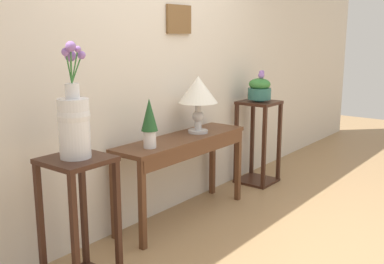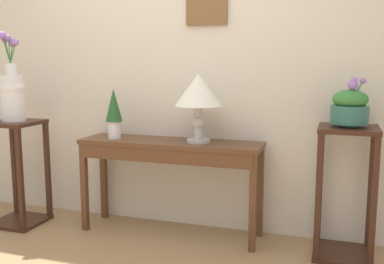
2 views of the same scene
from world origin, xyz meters
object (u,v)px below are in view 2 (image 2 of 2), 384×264
object	(u,v)px
console_table	(169,155)
pedestal_stand_left	(17,173)
table_lamp	(198,93)
pedestal_stand_right	(345,193)
potted_plant_on_console	(114,111)
flower_vase_tall_left	(12,92)
planter_bowl_wide_right	(350,107)

from	to	relation	value
console_table	pedestal_stand_left	xyz separation A→B (m)	(-1.25, -0.16, -0.20)
table_lamp	pedestal_stand_right	bearing A→B (deg)	-1.30
console_table	potted_plant_on_console	bearing A→B (deg)	-178.06
potted_plant_on_console	table_lamp	bearing A→B (deg)	3.34
flower_vase_tall_left	pedestal_stand_left	bearing A→B (deg)	119.97
planter_bowl_wide_right	pedestal_stand_right	bearing A→B (deg)	166.20
flower_vase_tall_left	pedestal_stand_right	xyz separation A→B (m)	(2.50, 0.16, -0.63)
potted_plant_on_console	pedestal_stand_right	bearing A→B (deg)	0.52
console_table	pedestal_stand_left	world-z (taller)	pedestal_stand_left
pedestal_stand_left	flower_vase_tall_left	bearing A→B (deg)	-60.03
flower_vase_tall_left	planter_bowl_wide_right	world-z (taller)	flower_vase_tall_left
table_lamp	planter_bowl_wide_right	distance (m)	1.03
table_lamp	pedestal_stand_right	world-z (taller)	table_lamp
pedestal_stand_left	console_table	bearing A→B (deg)	7.33
console_table	planter_bowl_wide_right	distance (m)	1.31
console_table	pedestal_stand_right	world-z (taller)	pedestal_stand_right
flower_vase_tall_left	pedestal_stand_right	world-z (taller)	flower_vase_tall_left
table_lamp	pedestal_stand_right	size ratio (longest dim) A/B	0.56
planter_bowl_wide_right	pedestal_stand_left	bearing A→B (deg)	-176.32
pedestal_stand_left	planter_bowl_wide_right	distance (m)	2.57
table_lamp	flower_vase_tall_left	xyz separation A→B (m)	(-1.47, -0.18, -0.01)
pedestal_stand_left	pedestal_stand_right	world-z (taller)	pedestal_stand_right
pedestal_stand_left	planter_bowl_wide_right	bearing A→B (deg)	3.68
table_lamp	pedestal_stand_right	xyz separation A→B (m)	(1.03, -0.02, -0.64)
pedestal_stand_right	planter_bowl_wide_right	size ratio (longest dim) A/B	2.77
console_table	potted_plant_on_console	distance (m)	0.54
console_table	table_lamp	xyz separation A→B (m)	(0.22, 0.02, 0.46)
potted_plant_on_console	flower_vase_tall_left	bearing A→B (deg)	-169.74
table_lamp	pedestal_stand_left	bearing A→B (deg)	-172.85
pedestal_stand_left	pedestal_stand_right	distance (m)	2.50
table_lamp	flower_vase_tall_left	world-z (taller)	flower_vase_tall_left
console_table	pedestal_stand_left	size ratio (longest dim) A/B	1.63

